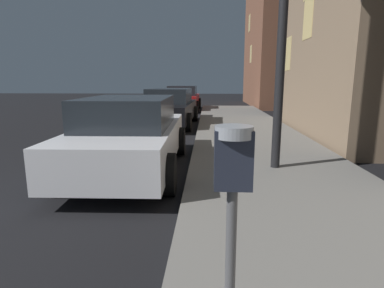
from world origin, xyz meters
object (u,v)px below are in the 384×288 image
at_px(parking_meter, 232,191).
at_px(car_black, 170,108).
at_px(car_red, 183,98).
at_px(car_white, 130,135).

xyz_separation_m(parking_meter, car_black, (-1.63, 10.66, -0.49)).
xyz_separation_m(parking_meter, car_red, (-1.63, 16.99, -0.49)).
xyz_separation_m(parking_meter, car_white, (-1.63, 4.37, -0.48)).
relative_size(parking_meter, car_black, 0.30).
relative_size(car_white, car_black, 0.94).
bearing_deg(car_black, car_white, -90.00).
height_order(car_white, car_red, same).
height_order(car_black, car_red, same).
xyz_separation_m(car_black, car_red, (-0.00, 6.32, -0.00)).
bearing_deg(car_black, parking_meter, -81.33).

